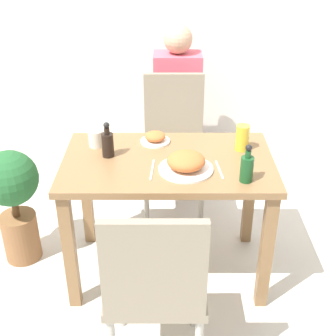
{
  "coord_description": "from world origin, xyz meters",
  "views": [
    {
      "loc": [
        0.0,
        -2.11,
        1.87
      ],
      "look_at": [
        0.0,
        0.0,
        0.68
      ],
      "focal_mm": 50.0,
      "sensor_mm": 36.0,
      "label": 1
    }
  ],
  "objects_px": {
    "drink_cup": "(96,138)",
    "potted_plant_left": "(13,197)",
    "chair_far": "(174,136)",
    "person_figure": "(177,106)",
    "juice_glass": "(242,138)",
    "sauce_bottle": "(108,143)",
    "food_plate": "(186,163)",
    "side_plate": "(155,138)",
    "condiment_bottle": "(247,167)",
    "chair_near": "(155,283)"
  },
  "relations": [
    {
      "from": "food_plate",
      "to": "sauce_bottle",
      "type": "distance_m",
      "value": 0.43
    },
    {
      "from": "juice_glass",
      "to": "potted_plant_left",
      "type": "relative_size",
      "value": 0.2
    },
    {
      "from": "side_plate",
      "to": "potted_plant_left",
      "type": "height_order",
      "value": "side_plate"
    },
    {
      "from": "juice_glass",
      "to": "person_figure",
      "type": "xyz_separation_m",
      "value": [
        -0.32,
        0.98,
        -0.22
      ]
    },
    {
      "from": "food_plate",
      "to": "juice_glass",
      "type": "distance_m",
      "value": 0.38
    },
    {
      "from": "juice_glass",
      "to": "sauce_bottle",
      "type": "relative_size",
      "value": 0.73
    },
    {
      "from": "side_plate",
      "to": "person_figure",
      "type": "height_order",
      "value": "person_figure"
    },
    {
      "from": "chair_near",
      "to": "side_plate",
      "type": "xyz_separation_m",
      "value": [
        -0.02,
        0.88,
        0.23
      ]
    },
    {
      "from": "chair_near",
      "to": "drink_cup",
      "type": "bearing_deg",
      "value": -68.3
    },
    {
      "from": "juice_glass",
      "to": "side_plate",
      "type": "bearing_deg",
      "value": 169.24
    },
    {
      "from": "chair_near",
      "to": "person_figure",
      "type": "xyz_separation_m",
      "value": [
        0.12,
        1.78,
        0.06
      ]
    },
    {
      "from": "chair_far",
      "to": "potted_plant_left",
      "type": "distance_m",
      "value": 1.1
    },
    {
      "from": "chair_near",
      "to": "juice_glass",
      "type": "distance_m",
      "value": 0.95
    },
    {
      "from": "food_plate",
      "to": "side_plate",
      "type": "bearing_deg",
      "value": 117.02
    },
    {
      "from": "drink_cup",
      "to": "condiment_bottle",
      "type": "bearing_deg",
      "value": -25.95
    },
    {
      "from": "chair_near",
      "to": "chair_far",
      "type": "relative_size",
      "value": 1.0
    },
    {
      "from": "drink_cup",
      "to": "potted_plant_left",
      "type": "bearing_deg",
      "value": -174.71
    },
    {
      "from": "sauce_bottle",
      "to": "chair_far",
      "type": "bearing_deg",
      "value": 62.57
    },
    {
      "from": "condiment_bottle",
      "to": "person_figure",
      "type": "bearing_deg",
      "value": 102.91
    },
    {
      "from": "chair_far",
      "to": "drink_cup",
      "type": "xyz_separation_m",
      "value": [
        -0.43,
        -0.56,
        0.25
      ]
    },
    {
      "from": "drink_cup",
      "to": "potted_plant_left",
      "type": "height_order",
      "value": "drink_cup"
    },
    {
      "from": "drink_cup",
      "to": "condiment_bottle",
      "type": "relative_size",
      "value": 0.48
    },
    {
      "from": "person_figure",
      "to": "chair_far",
      "type": "bearing_deg",
      "value": -94.35
    },
    {
      "from": "sauce_bottle",
      "to": "drink_cup",
      "type": "bearing_deg",
      "value": 123.53
    },
    {
      "from": "food_plate",
      "to": "potted_plant_left",
      "type": "xyz_separation_m",
      "value": [
        -0.96,
        0.22,
        -0.34
      ]
    },
    {
      "from": "juice_glass",
      "to": "condiment_bottle",
      "type": "distance_m",
      "value": 0.33
    },
    {
      "from": "chair_far",
      "to": "condiment_bottle",
      "type": "height_order",
      "value": "condiment_bottle"
    },
    {
      "from": "side_plate",
      "to": "condiment_bottle",
      "type": "bearing_deg",
      "value": -43.22
    },
    {
      "from": "food_plate",
      "to": "chair_far",
      "type": "bearing_deg",
      "value": 93.35
    },
    {
      "from": "side_plate",
      "to": "potted_plant_left",
      "type": "xyz_separation_m",
      "value": [
        -0.8,
        -0.09,
        -0.32
      ]
    },
    {
      "from": "food_plate",
      "to": "person_figure",
      "type": "xyz_separation_m",
      "value": [
        -0.02,
        1.21,
        -0.19
      ]
    },
    {
      "from": "sauce_bottle",
      "to": "person_figure",
      "type": "relative_size",
      "value": 0.16
    },
    {
      "from": "side_plate",
      "to": "person_figure",
      "type": "distance_m",
      "value": 0.92
    },
    {
      "from": "condiment_bottle",
      "to": "potted_plant_left",
      "type": "distance_m",
      "value": 1.34
    },
    {
      "from": "chair_far",
      "to": "person_figure",
      "type": "height_order",
      "value": "person_figure"
    },
    {
      "from": "food_plate",
      "to": "drink_cup",
      "type": "relative_size",
      "value": 2.93
    },
    {
      "from": "sauce_bottle",
      "to": "potted_plant_left",
      "type": "xyz_separation_m",
      "value": [
        -0.56,
        0.07,
        -0.37
      ]
    },
    {
      "from": "potted_plant_left",
      "to": "person_figure",
      "type": "bearing_deg",
      "value": 46.24
    },
    {
      "from": "chair_far",
      "to": "person_figure",
      "type": "distance_m",
      "value": 0.39
    },
    {
      "from": "food_plate",
      "to": "condiment_bottle",
      "type": "xyz_separation_m",
      "value": [
        0.28,
        -0.1,
        0.03
      ]
    },
    {
      "from": "side_plate",
      "to": "drink_cup",
      "type": "height_order",
      "value": "drink_cup"
    },
    {
      "from": "chair_near",
      "to": "potted_plant_left",
      "type": "height_order",
      "value": "chair_near"
    },
    {
      "from": "chair_near",
      "to": "potted_plant_left",
      "type": "relative_size",
      "value": 1.29
    },
    {
      "from": "chair_near",
      "to": "sauce_bottle",
      "type": "xyz_separation_m",
      "value": [
        -0.26,
        0.72,
        0.28
      ]
    },
    {
      "from": "chair_far",
      "to": "sauce_bottle",
      "type": "height_order",
      "value": "sauce_bottle"
    },
    {
      "from": "sauce_bottle",
      "to": "condiment_bottle",
      "type": "bearing_deg",
      "value": -20.38
    },
    {
      "from": "sauce_bottle",
      "to": "potted_plant_left",
      "type": "distance_m",
      "value": 0.68
    },
    {
      "from": "chair_near",
      "to": "sauce_bottle",
      "type": "height_order",
      "value": "sauce_bottle"
    },
    {
      "from": "chair_near",
      "to": "drink_cup",
      "type": "relative_size",
      "value": 9.91
    },
    {
      "from": "chair_near",
      "to": "side_plate",
      "type": "height_order",
      "value": "chair_near"
    }
  ]
}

